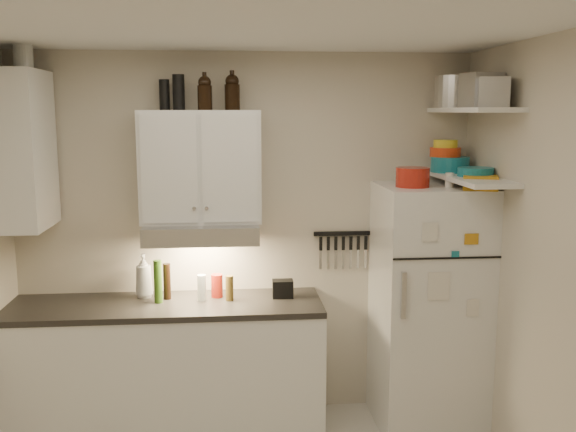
{
  "coord_description": "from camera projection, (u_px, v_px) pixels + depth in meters",
  "views": [
    {
      "loc": [
        -0.11,
        -3.01,
        2.19
      ],
      "look_at": [
        0.25,
        0.9,
        1.55
      ],
      "focal_mm": 40.0,
      "sensor_mm": 36.0,
      "label": 1
    }
  ],
  "objects": [
    {
      "name": "shelf_lo",
      "position": [
        469.0,
        178.0,
        4.18
      ],
      "size": [
        0.3,
        0.95,
        0.03
      ],
      "primitive_type": "cube",
      "color": "white",
      "rests_on": "right_wall"
    },
    {
      "name": "right_wall",
      "position": [
        570.0,
        289.0,
        3.26
      ],
      "size": [
        0.02,
        3.0,
        2.6
      ],
      "primitive_type": "cube",
      "color": "beige",
      "rests_on": "ground"
    },
    {
      "name": "dutch_oven",
      "position": [
        413.0,
        177.0,
        4.21
      ],
      "size": [
        0.22,
        0.22,
        0.13
      ],
      "primitive_type": "cylinder",
      "rotation": [
        0.0,
        0.0,
        0.0
      ],
      "color": "#A82013",
      "rests_on": "fridge"
    },
    {
      "name": "growler_a",
      "position": [
        205.0,
        93.0,
        4.19
      ],
      "size": [
        0.11,
        0.11,
        0.23
      ],
      "primitive_type": null,
      "rotation": [
        0.0,
        0.0,
        -0.2
      ],
      "color": "black",
      "rests_on": "upper_cabinet"
    },
    {
      "name": "caddy",
      "position": [
        283.0,
        289.0,
        4.43
      ],
      "size": [
        0.14,
        0.1,
        0.12
      ],
      "primitive_type": "cube",
      "rotation": [
        0.0,
        0.0,
        -0.02
      ],
      "color": "black",
      "rests_on": "countertop"
    },
    {
      "name": "pepper_mill",
      "position": [
        229.0,
        288.0,
        4.35
      ],
      "size": [
        0.06,
        0.06,
        0.17
      ],
      "primitive_type": "cylinder",
      "rotation": [
        0.0,
        0.0,
        -0.23
      ],
      "color": "brown",
      "rests_on": "countertop"
    },
    {
      "name": "growler_b",
      "position": [
        232.0,
        92.0,
        4.26
      ],
      "size": [
        0.13,
        0.13,
        0.24
      ],
      "primitive_type": null,
      "rotation": [
        0.0,
        0.0,
        -0.38
      ],
      "color": "black",
      "rests_on": "upper_cabinet"
    },
    {
      "name": "tin_b",
      "position": [
        494.0,
        92.0,
        3.83
      ],
      "size": [
        0.23,
        0.23,
        0.18
      ],
      "primitive_type": "cube",
      "rotation": [
        0.0,
        0.0,
        -0.37
      ],
      "color": "#AAAAAD",
      "rests_on": "shelf_hi"
    },
    {
      "name": "range_hood",
      "position": [
        202.0,
        232.0,
        4.32
      ],
      "size": [
        0.76,
        0.46,
        0.12
      ],
      "primitive_type": "cube",
      "color": "silver",
      "rests_on": "back_wall"
    },
    {
      "name": "ceiling",
      "position": [
        251.0,
        18.0,
        2.9
      ],
      "size": [
        3.2,
        3.0,
        0.02
      ],
      "primitive_type": "cube",
      "color": "white",
      "rests_on": "ground"
    },
    {
      "name": "tin_a",
      "position": [
        481.0,
        90.0,
        4.01
      ],
      "size": [
        0.25,
        0.23,
        0.21
      ],
      "primitive_type": "cube",
      "rotation": [
        0.0,
        0.0,
        0.19
      ],
      "color": "#AAAAAD",
      "rests_on": "shelf_hi"
    },
    {
      "name": "shelf_hi",
      "position": [
        473.0,
        110.0,
        4.1
      ],
      "size": [
        0.3,
        0.95,
        0.03
      ],
      "primitive_type": "cube",
      "color": "white",
      "rests_on": "right_wall"
    },
    {
      "name": "plates",
      "position": [
        475.0,
        172.0,
        4.16
      ],
      "size": [
        0.24,
        0.24,
        0.06
      ],
      "primitive_type": "cylinder",
      "rotation": [
        0.0,
        0.0,
        -0.05
      ],
      "color": "#187586",
      "rests_on": "shelf_lo"
    },
    {
      "name": "thermos_b",
      "position": [
        164.0,
        95.0,
        4.26
      ],
      "size": [
        0.07,
        0.07,
        0.2
      ],
      "primitive_type": "cylinder",
      "rotation": [
        0.0,
        0.0,
        0.07
      ],
      "color": "black",
      "rests_on": "upper_cabinet"
    },
    {
      "name": "thermos_a",
      "position": [
        179.0,
        92.0,
        4.24
      ],
      "size": [
        0.1,
        0.1,
        0.23
      ],
      "primitive_type": "cylinder",
      "rotation": [
        0.0,
        0.0,
        -0.33
      ],
      "color": "black",
      "rests_on": "upper_cabinet"
    },
    {
      "name": "bowl_yellow",
      "position": [
        446.0,
        144.0,
        4.44
      ],
      "size": [
        0.17,
        0.17,
        0.05
      ],
      "primitive_type": "cylinder",
      "color": "yellow",
      "rests_on": "bowl_orange"
    },
    {
      "name": "oil_bottle",
      "position": [
        158.0,
        282.0,
        4.29
      ],
      "size": [
        0.07,
        0.07,
        0.29
      ],
      "primitive_type": "cylinder",
      "rotation": [
        0.0,
        0.0,
        -0.2
      ],
      "color": "#356118",
      "rests_on": "countertop"
    },
    {
      "name": "clear_bottle",
      "position": [
        202.0,
        288.0,
        4.35
      ],
      "size": [
        0.08,
        0.08,
        0.18
      ],
      "primitive_type": "cylinder",
      "rotation": [
        0.0,
        0.0,
        0.33
      ],
      "color": "silver",
      "rests_on": "countertop"
    },
    {
      "name": "soap_bottle",
      "position": [
        144.0,
        273.0,
        4.41
      ],
      "size": [
        0.14,
        0.14,
        0.34
      ],
      "primitive_type": "imported",
      "rotation": [
        0.0,
        0.0,
        -0.04
      ],
      "color": "white",
      "rests_on": "countertop"
    },
    {
      "name": "red_jar",
      "position": [
        217.0,
        286.0,
        4.43
      ],
      "size": [
        0.08,
        0.08,
        0.16
      ],
      "primitive_type": "cylinder",
      "rotation": [
        0.0,
        0.0,
        -0.01
      ],
      "color": "#A82013",
      "rests_on": "countertop"
    },
    {
      "name": "fridge",
      "position": [
        428.0,
        308.0,
        4.44
      ],
      "size": [
        0.7,
        0.68,
        1.7
      ],
      "primitive_type": "cube",
      "color": "white",
      "rests_on": "floor"
    },
    {
      "name": "vinegar_bottle",
      "position": [
        167.0,
        281.0,
        4.38
      ],
      "size": [
        0.06,
        0.06,
        0.25
      ],
      "primitive_type": "cylinder",
      "rotation": [
        0.0,
        0.0,
        -0.3
      ],
      "color": "black",
      "rests_on": "countertop"
    },
    {
      "name": "bowl_teal",
      "position": [
        450.0,
        164.0,
        4.45
      ],
      "size": [
        0.26,
        0.26,
        0.11
      ],
      "primitive_type": "cylinder",
      "color": "#187586",
      "rests_on": "shelf_lo"
    },
    {
      "name": "book_stack",
      "position": [
        480.0,
        182.0,
        4.11
      ],
      "size": [
        0.29,
        0.32,
        0.09
      ],
      "primitive_type": "cube",
      "rotation": [
        0.0,
        0.0,
        -0.35
      ],
      "color": "orange",
      "rests_on": "fridge"
    },
    {
      "name": "base_cabinet",
      "position": [
        168.0,
        371.0,
        4.38
      ],
      "size": [
        2.1,
        0.6,
        0.88
      ],
      "primitive_type": "cube",
      "color": "white",
      "rests_on": "floor"
    },
    {
      "name": "bowl_orange",
      "position": [
        445.0,
        152.0,
        4.45
      ],
      "size": [
        0.21,
        0.21,
        0.06
      ],
      "primitive_type": "cylinder",
      "color": "red",
      "rests_on": "bowl_teal"
    },
    {
      "name": "knife_strip",
      "position": [
        343.0,
        233.0,
        4.63
      ],
      "size": [
        0.42,
        0.02,
        0.03
      ],
      "primitive_type": "cube",
      "color": "black",
      "rests_on": "back_wall"
    },
    {
      "name": "side_jar",
      "position": [
        23.0,
        56.0,
        3.99
      ],
      "size": [
        0.12,
        0.12,
        0.16
      ],
      "primitive_type": "cylinder",
      "rotation": [
        0.0,
        0.0,
        0.04
      ],
      "color": "silver",
      "rests_on": "side_cabinet"
    },
    {
      "name": "upper_cabinet",
      "position": [
        201.0,
        167.0,
        4.31
      ],
      "size": [
        0.8,
        0.33,
        0.75
      ],
      "primitive_type": "cube",
      "color": "white",
      "rests_on": "back_wall"
    },
    {
      "name": "back_wall",
      "position": [
        246.0,
        237.0,
        4.6
      ],
      "size": [
        3.2,
        0.02,
        2.6
      ],
      "primitive_type": "cube",
      "color": "beige",
      "rests_on": "ground"
    },
    {
      "name": "spice_jar",
      "position": [
        450.0,
        180.0,
        4.2
      ],
      "size": [
        0.06,
        0.06,
        0.09
      ],
      "primitive_type": "cylinder",
      "rotation": [
        0.0,
        0.0,
        -0.01
      ],
      "color": "silver",
      "rests_on": "fridge"
    },
    {
      "name": "side_cabinet",
      "position": [
        19.0,
        150.0,
        4.06
      ],
      "size": [
        0.33,
        0.55,
        1.0
      ],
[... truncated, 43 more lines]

